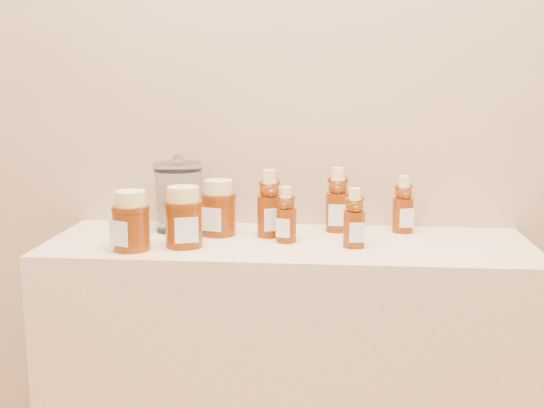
# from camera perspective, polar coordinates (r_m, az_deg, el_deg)

# --- Properties ---
(wall_back) EXTENTS (3.50, 0.02, 2.70)m
(wall_back) POSITION_cam_1_polar(r_m,az_deg,el_deg) (1.85, 1.85, 12.08)
(wall_back) COLOR tan
(wall_back) RESTS_ON ground
(bear_bottle_back_left) EXTENTS (0.09, 0.09, 0.19)m
(bear_bottle_back_left) POSITION_cam_1_polar(r_m,az_deg,el_deg) (1.73, -0.23, 0.42)
(bear_bottle_back_left) COLOR #5E2207
(bear_bottle_back_left) RESTS_ON display_table
(bear_bottle_back_mid) EXTENTS (0.07, 0.07, 0.19)m
(bear_bottle_back_mid) POSITION_cam_1_polar(r_m,az_deg,el_deg) (1.80, 5.51, 0.72)
(bear_bottle_back_mid) COLOR #5E2207
(bear_bottle_back_mid) RESTS_ON display_table
(bear_bottle_back_right) EXTENTS (0.07, 0.07, 0.17)m
(bear_bottle_back_right) POSITION_cam_1_polar(r_m,az_deg,el_deg) (1.81, 10.92, 0.29)
(bear_bottle_back_right) COLOR #5E2207
(bear_bottle_back_right) RESTS_ON display_table
(bear_bottle_front_left) EXTENTS (0.07, 0.07, 0.16)m
(bear_bottle_front_left) POSITION_cam_1_polar(r_m,az_deg,el_deg) (1.68, 1.21, -0.57)
(bear_bottle_front_left) COLOR #5E2207
(bear_bottle_front_left) RESTS_ON display_table
(bear_bottle_front_right) EXTENTS (0.07, 0.07, 0.16)m
(bear_bottle_front_right) POSITION_cam_1_polar(r_m,az_deg,el_deg) (1.64, 6.89, -0.83)
(bear_bottle_front_right) COLOR #5E2207
(bear_bottle_front_right) RESTS_ON display_table
(honey_jar_left) EXTENTS (0.12, 0.12, 0.14)m
(honey_jar_left) POSITION_cam_1_polar(r_m,az_deg,el_deg) (1.63, -11.71, -1.37)
(honey_jar_left) COLOR #5E2207
(honey_jar_left) RESTS_ON display_table
(honey_jar_back) EXTENTS (0.11, 0.11, 0.14)m
(honey_jar_back) POSITION_cam_1_polar(r_m,az_deg,el_deg) (1.76, -4.47, -0.30)
(honey_jar_back) COLOR #5E2207
(honey_jar_back) RESTS_ON display_table
(honey_jar_front) EXTENTS (0.12, 0.12, 0.15)m
(honey_jar_front) POSITION_cam_1_polar(r_m,az_deg,el_deg) (1.65, -7.40, -1.06)
(honey_jar_front) COLOR #5E2207
(honey_jar_front) RESTS_ON display_table
(glass_canister) EXTENTS (0.13, 0.13, 0.20)m
(glass_canister) POSITION_cam_1_polar(r_m,az_deg,el_deg) (1.81, -7.84, 0.84)
(glass_canister) COLOR white
(glass_canister) RESTS_ON display_table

